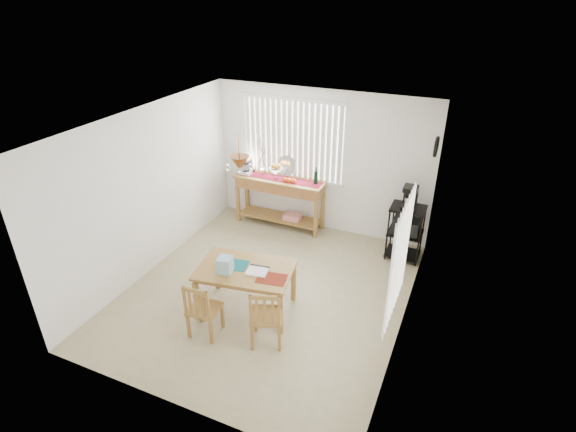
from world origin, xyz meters
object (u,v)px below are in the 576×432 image
at_px(wire_cart, 406,228).
at_px(sideboard, 280,191).
at_px(chair_left, 203,310).
at_px(cart_items, 410,197).
at_px(chair_right, 266,317).
at_px(dining_table, 246,273).

bearing_deg(wire_cart, sideboard, 175.14).
distance_m(sideboard, chair_left, 3.18).
height_order(sideboard, cart_items, cart_items).
bearing_deg(sideboard, cart_items, -4.62).
distance_m(sideboard, chair_right, 3.20).
relative_size(sideboard, chair_right, 1.95).
xyz_separation_m(dining_table, chair_left, (-0.27, -0.68, -0.21)).
xyz_separation_m(sideboard, chair_right, (1.16, -2.97, -0.29)).
bearing_deg(cart_items, chair_right, -113.60).
relative_size(wire_cart, dining_table, 0.67).
relative_size(dining_table, chair_left, 1.70).
distance_m(wire_cart, dining_table, 2.88).
relative_size(chair_left, chair_right, 0.95).
xyz_separation_m(cart_items, chair_left, (-2.04, -2.96, -0.71)).
distance_m(sideboard, wire_cart, 2.39).
bearing_deg(chair_right, dining_table, 137.96).
relative_size(wire_cart, chair_left, 1.13).
height_order(wire_cart, dining_table, wire_cart).
bearing_deg(cart_items, chair_left, -124.58).
height_order(cart_items, chair_right, cart_items).
xyz_separation_m(chair_left, chair_right, (0.83, 0.18, 0.02)).
bearing_deg(dining_table, chair_right, -42.04).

